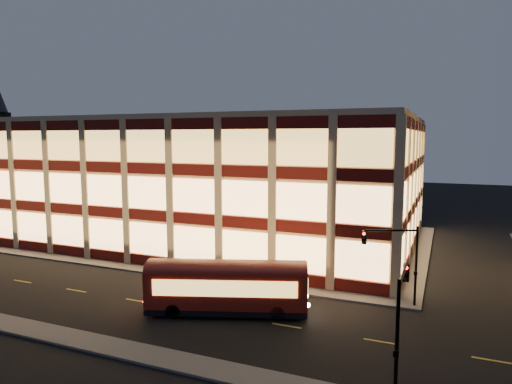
% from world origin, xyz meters
% --- Properties ---
extents(ground, '(200.00, 200.00, 0.00)m').
position_xyz_m(ground, '(0.00, 0.00, 0.00)').
color(ground, black).
rests_on(ground, ground).
extents(sidewalk_office_south, '(54.00, 2.00, 0.15)m').
position_xyz_m(sidewalk_office_south, '(-3.00, 1.00, 0.07)').
color(sidewalk_office_south, '#514F4C').
rests_on(sidewalk_office_south, ground).
extents(sidewalk_office_east, '(2.00, 30.00, 0.15)m').
position_xyz_m(sidewalk_office_east, '(23.00, 17.00, 0.07)').
color(sidewalk_office_east, '#514F4C').
rests_on(sidewalk_office_east, ground).
extents(sidewalk_near, '(100.00, 2.00, 0.15)m').
position_xyz_m(sidewalk_near, '(0.00, -13.00, 0.07)').
color(sidewalk_near, '#514F4C').
rests_on(sidewalk_near, ground).
extents(office_building, '(50.45, 30.45, 14.50)m').
position_xyz_m(office_building, '(-2.91, 16.91, 7.25)').
color(office_building, tan).
rests_on(office_building, ground).
extents(traffic_signal_far, '(3.79, 1.87, 6.00)m').
position_xyz_m(traffic_signal_far, '(22.21, 0.24, 4.11)').
color(traffic_signal_far, black).
rests_on(traffic_signal_far, ground).
extents(traffic_signal_near, '(0.32, 4.45, 6.00)m').
position_xyz_m(traffic_signal_near, '(23.50, -11.03, 4.13)').
color(traffic_signal_near, black).
rests_on(traffic_signal_near, ground).
extents(trolley_bus, '(11.45, 6.38, 3.78)m').
position_xyz_m(trolley_bus, '(11.35, -5.45, 2.10)').
color(trolley_bus, maroon).
rests_on(trolley_bus, ground).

